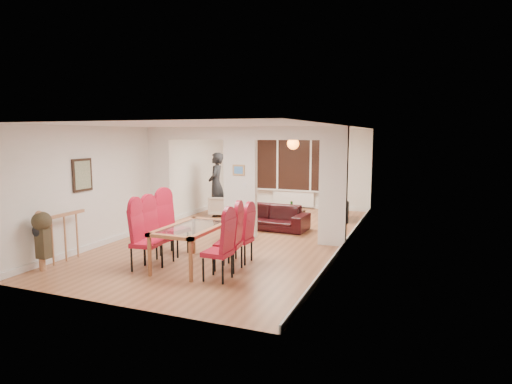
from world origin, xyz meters
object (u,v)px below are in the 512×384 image
Objects in this scene: bottle at (292,206)px; dining_chair_lb at (159,234)px; dining_chair_ra at (218,248)px; dining_chair_la at (146,239)px; armchair at (221,205)px; dining_table at (192,246)px; sofa at (267,217)px; person at (216,184)px; dining_chair_rc at (240,236)px; bowl at (286,209)px; television at (341,209)px; coffee_table at (285,214)px; dining_chair_lc at (174,226)px; dining_chair_rb at (228,240)px.

dining_chair_lb is at bearing -102.13° from bottle.
dining_chair_ra reaches higher than bottle.
armchair is (-1.06, 5.18, -0.26)m from dining_chair_la.
dining_chair_ra is at bearing -32.57° from dining_table.
person is at bearing 154.07° from sofa.
bottle is at bearing 80.59° from dining_chair_lb.
person is at bearing 118.26° from dining_chair_ra.
dining_chair_rc is 4.85× the size of bowl.
dining_chair_ra is (1.42, 0.00, -0.03)m from dining_chair_la.
television is 0.99× the size of coffee_table.
bowl is (0.87, 5.51, -0.30)m from dining_chair_la.
armchair reaches higher than coffee_table.
dining_chair_rb is at bearing -5.61° from dining_chair_lc.
dining_chair_lc is at bearing -175.85° from dining_chair_rc.
dining_table is at bearing -94.66° from bottle.
bowl is at bearing 82.78° from dining_chair_lb.
dining_chair_rc is at bearing 13.89° from dining_chair_lc.
armchair reaches higher than television.
bottle is (-0.30, 4.90, -0.17)m from dining_chair_rb.
dining_chair_rc is 4.79m from armchair.
dining_chair_rb is 5.00m from bowl.
dining_chair_ra is at bearing -83.46° from dining_chair_rc.
dining_chair_lc is 1.53m from dining_chair_rb.
coffee_table is at bearing 97.08° from dining_chair_ra.
dining_chair_rc is at bearing -76.51° from sofa.
coffee_table is at bearing 84.68° from armchair.
dining_chair_rb is 5.41m from television.
dining_chair_lb is 3.71m from sofa.
dining_chair_rb is (1.36, 0.55, -0.02)m from dining_chair_la.
dining_chair_rc is 0.96× the size of coffee_table.
person is 8.92× the size of bowl.
person is at bearing 125.88° from dining_chair_rc.
dining_chair_ra is 0.98× the size of dining_chair_rb.
dining_chair_la is 4.02× the size of bottle.
person reaches higher than dining_chair_rc.
dining_chair_lb is 0.96× the size of dining_chair_lc.
dining_chair_la is at bearing -2.32° from armchair.
coffee_table is at bearing 82.78° from dining_chair_lb.
person is 2.21m from bowl.
dining_chair_rb is 1.04× the size of coffee_table.
television is (1.03, 4.79, -0.21)m from dining_chair_rc.
bottle is at bearing 87.21° from television.
coffee_table is at bearing 72.86° from dining_chair_la.
dining_chair_lc is at bearing -102.12° from coffee_table.
television is 1.59m from coffee_table.
person is 2.25m from coffee_table.
dining_chair_lb is 4.00× the size of bottle.
sofa is at bearing 47.72° from person.
dining_chair_lb is 0.54× the size of sofa.
dining_chair_lb is at bearing 136.49° from television.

